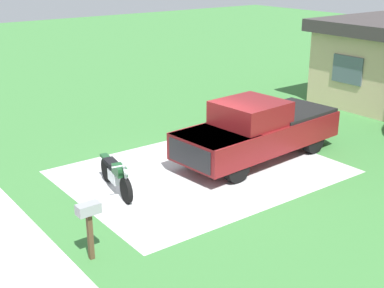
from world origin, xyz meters
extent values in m
plane|color=#397337|center=(0.00, 0.00, 0.00)|extent=(80.00, 80.00, 0.00)
cube|color=#B5B5B5|center=(0.00, 0.00, 0.00)|extent=(5.77, 7.63, 0.01)
cylinder|color=black|center=(0.43, -2.79, 0.33)|extent=(0.67, 0.23, 0.66)
cylinder|color=black|center=(-1.10, -2.53, 0.33)|extent=(0.67, 0.23, 0.66)
cube|color=silver|center=(-0.36, -2.66, 0.42)|extent=(0.60, 0.35, 0.32)
cube|color=#194723|center=(-0.02, -2.72, 0.72)|extent=(0.56, 0.34, 0.24)
cube|color=black|center=(-0.66, -2.61, 0.70)|extent=(0.64, 0.38, 0.12)
cube|color=#194723|center=(-1.10, -2.53, 0.70)|extent=(0.51, 0.28, 0.08)
cylinder|color=silver|center=(0.43, -2.79, 0.70)|extent=(0.34, 0.12, 0.77)
cylinder|color=silver|center=(0.43, -2.79, 1.02)|extent=(0.16, 0.70, 0.04)
sphere|color=silver|center=(0.54, -2.81, 0.88)|extent=(0.16, 0.16, 0.16)
cylinder|color=black|center=(1.12, 0.31, 0.42)|extent=(0.36, 0.86, 0.84)
cylinder|color=black|center=(-0.51, 0.19, 0.42)|extent=(0.36, 0.86, 0.84)
cylinder|color=black|center=(0.86, 3.80, 0.42)|extent=(0.36, 0.86, 0.84)
cylinder|color=black|center=(-0.78, 3.67, 0.42)|extent=(0.36, 0.86, 0.84)
cube|color=maroon|center=(0.17, 2.04, 0.80)|extent=(2.42, 5.74, 0.80)
cube|color=maroon|center=(0.31, 0.20, 1.10)|extent=(2.04, 2.04, 0.20)
cube|color=maroon|center=(0.20, 1.64, 1.55)|extent=(1.94, 2.03, 0.70)
cube|color=#3F4C56|center=(0.26, 0.85, 1.45)|extent=(1.71, 0.29, 0.60)
cube|color=black|center=(0.05, 3.59, 1.05)|extent=(2.08, 2.54, 0.50)
cube|color=black|center=(0.38, -0.73, 0.80)|extent=(1.70, 0.23, 0.64)
cube|color=#4C3823|center=(2.30, -4.73, 0.55)|extent=(0.10, 0.10, 1.10)
cube|color=gray|center=(2.30, -4.73, 1.15)|extent=(0.26, 0.48, 0.22)
cube|color=#4C5966|center=(-1.59, 8.53, 1.70)|extent=(1.40, 0.06, 1.10)
camera|label=1|loc=(11.15, -8.78, 5.94)|focal=49.20mm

